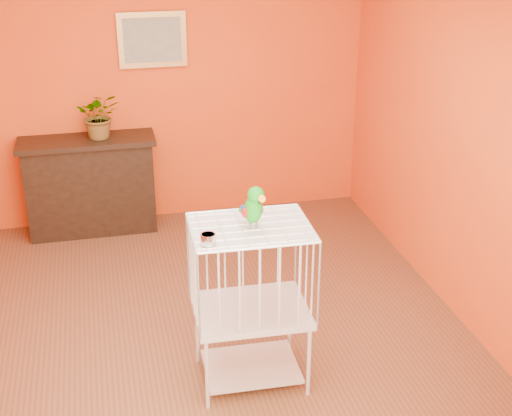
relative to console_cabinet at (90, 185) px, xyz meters
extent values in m
plane|color=brown|center=(0.67, -2.03, -0.46)|extent=(4.50, 4.50, 0.00)
plane|color=#DB4C14|center=(0.67, 0.22, 0.84)|extent=(4.00, 0.00, 4.00)
plane|color=#DB4C14|center=(0.67, -4.28, 0.84)|extent=(4.00, 0.00, 4.00)
plane|color=#DB4C14|center=(2.67, -2.03, 0.84)|extent=(0.00, 4.50, 4.50)
cube|color=black|center=(0.00, 0.00, -0.03)|extent=(1.16, 0.39, 0.87)
cube|color=black|center=(0.00, 0.00, 0.43)|extent=(1.24, 0.44, 0.05)
cube|color=black|center=(0.00, -0.17, -0.03)|extent=(0.81, 0.02, 0.43)
cube|color=brown|center=(-0.24, -0.04, -0.12)|extent=(0.05, 0.17, 0.27)
cube|color=#46572B|center=(-0.16, -0.04, -0.12)|extent=(0.05, 0.17, 0.27)
cube|color=brown|center=(-0.08, -0.04, -0.12)|extent=(0.05, 0.17, 0.27)
cube|color=#46572B|center=(0.02, -0.04, -0.12)|extent=(0.05, 0.17, 0.27)
cube|color=brown|center=(0.12, -0.04, -0.12)|extent=(0.05, 0.17, 0.27)
imported|color=#26722D|center=(0.14, 0.04, 0.62)|extent=(0.39, 0.43, 0.33)
cube|color=#BC8743|center=(0.67, 0.19, 1.29)|extent=(0.62, 0.03, 0.50)
cube|color=gray|center=(0.67, 0.17, 1.29)|extent=(0.52, 0.01, 0.40)
cube|color=beige|center=(0.97, -2.56, -0.37)|extent=(0.63, 0.49, 0.02)
cube|color=beige|center=(0.97, -2.56, 0.06)|extent=(0.74, 0.58, 0.04)
cube|color=beige|center=(0.97, -2.56, 0.65)|extent=(0.74, 0.58, 0.01)
cylinder|color=beige|center=(0.63, -2.80, -0.21)|extent=(0.03, 0.03, 0.50)
cylinder|color=beige|center=(1.28, -2.82, -0.21)|extent=(0.03, 0.03, 0.50)
cylinder|color=beige|center=(0.65, -2.30, -0.21)|extent=(0.03, 0.03, 0.50)
cylinder|color=beige|center=(1.30, -2.32, -0.21)|extent=(0.03, 0.03, 0.50)
cylinder|color=silver|center=(0.68, -2.74, 0.69)|extent=(0.09, 0.09, 0.06)
cylinder|color=#59544C|center=(0.96, -2.59, 0.67)|extent=(0.01, 0.01, 0.04)
cylinder|color=#59544C|center=(1.00, -2.58, 0.67)|extent=(0.01, 0.01, 0.04)
ellipsoid|color=#148B12|center=(0.98, -2.59, 0.78)|extent=(0.15, 0.18, 0.20)
ellipsoid|color=#148B12|center=(0.99, -2.62, 0.88)|extent=(0.13, 0.13, 0.10)
cone|color=orange|center=(1.00, -2.66, 0.87)|extent=(0.06, 0.08, 0.06)
cone|color=black|center=(1.00, -2.65, 0.86)|extent=(0.03, 0.03, 0.03)
sphere|color=black|center=(0.96, -2.64, 0.89)|extent=(0.01, 0.01, 0.01)
sphere|color=black|center=(1.02, -2.62, 0.89)|extent=(0.01, 0.01, 0.01)
ellipsoid|color=#A50C0C|center=(0.92, -2.59, 0.77)|extent=(0.04, 0.06, 0.07)
ellipsoid|color=navy|center=(1.03, -2.56, 0.77)|extent=(0.04, 0.06, 0.07)
cone|color=#148B12|center=(0.96, -2.52, 0.71)|extent=(0.10, 0.15, 0.11)
camera|label=1|loc=(0.12, -6.37, 2.50)|focal=50.00mm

